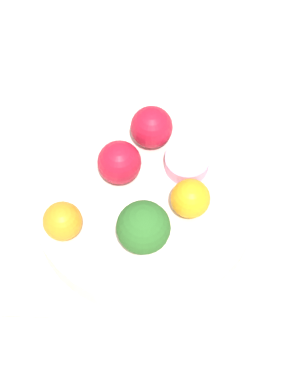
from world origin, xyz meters
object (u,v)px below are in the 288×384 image
at_px(spoon, 18,325).
at_px(broccoli, 143,228).
at_px(apple_green, 152,127).
at_px(napkin, 140,49).
at_px(apple_red, 120,162).
at_px(bowl, 144,203).
at_px(orange_back, 63,221).
at_px(orange_front, 190,199).
at_px(small_cup, 187,162).

bearing_deg(spoon, broccoli, 77.45).
relative_size(apple_green, napkin, 0.31).
height_order(broccoli, apple_red, broccoli).
bearing_deg(bowl, orange_back, -107.53).
distance_m(bowl, broccoli, 0.09).
xyz_separation_m(bowl, apple_red, (-0.04, 0.00, 0.04)).
bearing_deg(broccoli, bowl, 136.42).
bearing_deg(orange_back, apple_green, 98.02).
bearing_deg(napkin, orange_front, -30.70).
bearing_deg(small_cup, spoon, -89.13).
xyz_separation_m(orange_back, napkin, (-0.15, 0.25, -0.06)).
xyz_separation_m(broccoli, orange_front, (0.00, 0.07, -0.02)).
height_order(orange_front, small_cup, orange_front).
bearing_deg(orange_back, apple_red, 96.96).
relative_size(broccoli, orange_front, 1.67).
xyz_separation_m(apple_green, orange_back, (0.02, -0.15, -0.00)).
height_order(orange_front, orange_back, orange_front).
bearing_deg(small_cup, bowl, -94.79).
distance_m(orange_back, small_cup, 0.16).
relative_size(orange_back, small_cup, 0.84).
bearing_deg(apple_green, apple_red, -80.30).
bearing_deg(spoon, napkin, 118.14).
distance_m(orange_back, spoon, 0.12).
xyz_separation_m(small_cup, spoon, (0.00, -0.26, -0.04)).
height_order(orange_back, small_cup, orange_back).
relative_size(broccoli, small_cup, 1.43).
xyz_separation_m(apple_green, orange_front, (0.10, -0.03, -0.00)).
xyz_separation_m(bowl, small_cup, (0.01, 0.06, 0.03)).
bearing_deg(small_cup, apple_red, -126.62).
bearing_deg(orange_front, napkin, 149.30).
distance_m(apple_green, orange_back, 0.15).
distance_m(orange_front, spoon, 0.23).
distance_m(apple_red, spoon, 0.21).
bearing_deg(broccoli, apple_green, 133.10).
distance_m(apple_red, apple_green, 0.06).
xyz_separation_m(orange_front, small_cup, (-0.04, 0.04, -0.01)).
bearing_deg(napkin, apple_red, -48.77).
height_order(bowl, broccoli, broccoli).
bearing_deg(spoon, bowl, 92.68).
bearing_deg(apple_red, small_cup, 53.38).
distance_m(apple_green, napkin, 0.18).
xyz_separation_m(apple_red, orange_front, (0.09, 0.03, -0.00)).
bearing_deg(bowl, broccoli, -43.58).
relative_size(bowl, apple_red, 5.13).
bearing_deg(apple_red, bowl, -1.26).
height_order(apple_green, spoon, apple_green).
height_order(small_cup, spoon, small_cup).
bearing_deg(small_cup, apple_green, -176.41).
bearing_deg(bowl, apple_green, 130.55).
distance_m(apple_red, orange_front, 0.09).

